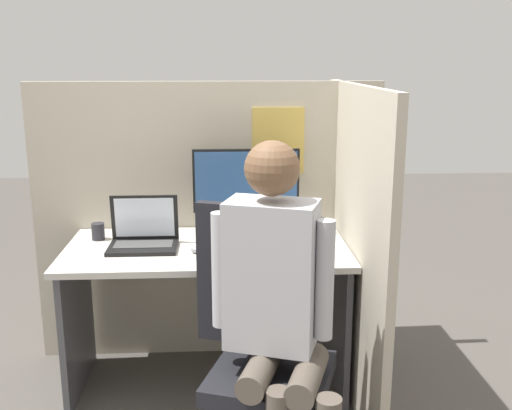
# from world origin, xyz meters

# --- Properties ---
(cubicle_panel_back) EXTENTS (1.89, 0.05, 1.54)m
(cubicle_panel_back) POSITION_xyz_m (0.00, 0.72, 0.77)
(cubicle_panel_back) COLOR #B7AD99
(cubicle_panel_back) RESTS_ON ground
(cubicle_panel_right) EXTENTS (0.04, 1.33, 1.54)m
(cubicle_panel_right) POSITION_xyz_m (0.72, 0.28, 0.77)
(cubicle_panel_right) COLOR #B7AD99
(cubicle_panel_right) RESTS_ON ground
(desk) EXTENTS (1.39, 0.69, 0.75)m
(desk) POSITION_xyz_m (0.00, 0.35, 0.56)
(desk) COLOR beige
(desk) RESTS_ON ground
(paper_box) EXTENTS (0.32, 0.22, 0.07)m
(paper_box) POSITION_xyz_m (0.20, 0.53, 0.79)
(paper_box) COLOR white
(paper_box) RESTS_ON desk
(monitor) EXTENTS (0.55, 0.18, 0.38)m
(monitor) POSITION_xyz_m (0.20, 0.53, 1.02)
(monitor) COLOR black
(monitor) RESTS_ON paper_box
(laptop) EXTENTS (0.33, 0.23, 0.25)m
(laptop) POSITION_xyz_m (-0.31, 0.35, 0.80)
(laptop) COLOR black
(laptop) RESTS_ON desk
(mouse) EXTENTS (0.07, 0.05, 0.04)m
(mouse) POSITION_xyz_m (-0.04, 0.25, 0.77)
(mouse) COLOR gray
(mouse) RESTS_ON desk
(stapler) EXTENTS (0.04, 0.15, 0.05)m
(stapler) POSITION_xyz_m (0.60, 0.47, 0.77)
(stapler) COLOR black
(stapler) RESTS_ON desk
(carrot_toy) EXTENTS (0.04, 0.12, 0.04)m
(carrot_toy) POSITION_xyz_m (-0.00, 0.20, 0.77)
(carrot_toy) COLOR orange
(carrot_toy) RESTS_ON desk
(office_chair) EXTENTS (0.59, 0.63, 1.07)m
(office_chair) POSITION_xyz_m (0.23, -0.22, 0.53)
(office_chair) COLOR black
(office_chair) RESTS_ON ground
(person) EXTENTS (0.46, 0.50, 1.36)m
(person) POSITION_xyz_m (0.28, -0.38, 0.78)
(person) COLOR brown
(person) RESTS_ON ground
(coffee_mug) EXTENTS (0.09, 0.09, 0.10)m
(coffee_mug) POSITION_xyz_m (0.55, 0.51, 0.80)
(coffee_mug) COLOR #232328
(coffee_mug) RESTS_ON desk
(pen_cup) EXTENTS (0.06, 0.06, 0.09)m
(pen_cup) POSITION_xyz_m (-0.56, 0.49, 0.79)
(pen_cup) COLOR #28282D
(pen_cup) RESTS_ON desk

